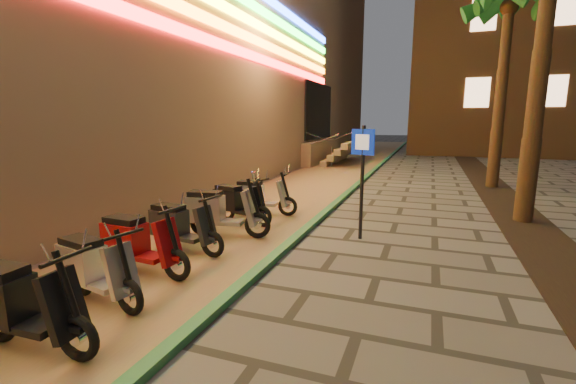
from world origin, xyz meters
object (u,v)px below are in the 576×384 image
at_px(scooter_8, 218,211).
at_px(scooter_10, 259,196).
at_px(pedestrian_sign, 362,167).
at_px(scooter_4, 18,304).
at_px(scooter_5, 93,267).
at_px(scooter_6, 137,242).
at_px(scooter_9, 237,202).
at_px(scooter_7, 179,226).

height_order(scooter_8, scooter_10, scooter_8).
distance_m(pedestrian_sign, scooter_10, 3.11).
relative_size(pedestrian_sign, scooter_4, 1.40).
xyz_separation_m(scooter_5, scooter_10, (0.06, 5.03, 0.01)).
xyz_separation_m(scooter_5, scooter_8, (0.05, 3.05, 0.06)).
xyz_separation_m(scooter_6, scooter_8, (0.19, 2.09, 0.04)).
xyz_separation_m(scooter_8, scooter_9, (-0.16, 1.10, -0.05)).
xyz_separation_m(scooter_6, scooter_10, (0.20, 4.06, -0.01)).
bearing_deg(scooter_6, scooter_10, 92.10).
xyz_separation_m(scooter_5, scooter_6, (-0.14, 0.96, 0.03)).
relative_size(scooter_6, scooter_7, 1.04).
relative_size(pedestrian_sign, scooter_8, 1.30).
bearing_deg(scooter_8, scooter_5, -101.90).
height_order(pedestrian_sign, scooter_5, pedestrian_sign).
relative_size(scooter_5, scooter_10, 0.97).
bearing_deg(scooter_4, scooter_8, 89.09).
xyz_separation_m(scooter_4, scooter_6, (-0.27, 2.03, -0.00)).
bearing_deg(scooter_10, pedestrian_sign, -30.06).
bearing_deg(scooter_7, scooter_8, 86.54).
bearing_deg(pedestrian_sign, scooter_6, -113.57).
height_order(pedestrian_sign, scooter_10, pedestrian_sign).
xyz_separation_m(pedestrian_sign, scooter_7, (-2.92, -1.86, -0.97)).
relative_size(scooter_7, scooter_10, 0.99).
distance_m(scooter_7, scooter_10, 3.01).
bearing_deg(scooter_6, scooter_9, 94.33).
distance_m(scooter_5, scooter_8, 3.05).
bearing_deg(scooter_10, scooter_6, -100.07).
bearing_deg(scooter_7, pedestrian_sign, 39.43).
relative_size(scooter_5, scooter_9, 0.97).
xyz_separation_m(scooter_4, scooter_8, (-0.08, 4.12, 0.04)).
distance_m(scooter_6, scooter_9, 3.19).
xyz_separation_m(scooter_7, scooter_9, (0.03, 2.13, 0.01)).
bearing_deg(scooter_5, pedestrian_sign, 65.80).
distance_m(scooter_6, scooter_8, 2.10).
bearing_deg(scooter_5, scooter_10, 100.71).
relative_size(scooter_4, scooter_8, 0.93).
height_order(scooter_4, scooter_5, scooter_4).
relative_size(scooter_5, scooter_7, 0.98).
xyz_separation_m(scooter_7, scooter_8, (0.19, 1.03, 0.05)).
bearing_deg(scooter_10, scooter_4, -96.58).
bearing_deg(scooter_10, scooter_5, -97.92).
height_order(scooter_4, scooter_8, scooter_8).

